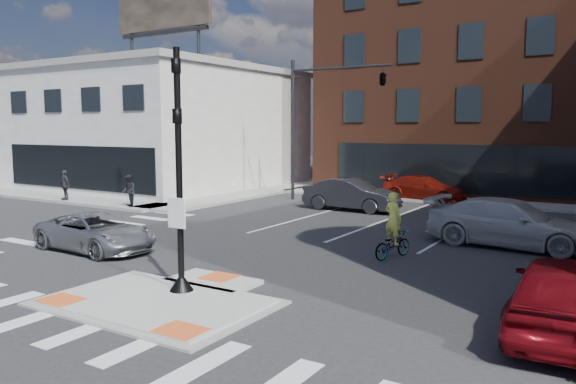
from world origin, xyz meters
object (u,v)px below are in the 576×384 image
Objects in this scene: bg_car_red at (424,188)px; pedestrian_a at (129,191)px; white_pickup at (511,223)px; cyclist at (393,236)px; bg_car_dark at (351,194)px; bg_car_silver at (503,214)px; silver_suv at (96,232)px; red_sedan at (564,294)px; pedestrian_b at (65,185)px.

pedestrian_a is at bearing 140.40° from bg_car_red.
cyclist is (-2.88, -3.85, -0.12)m from white_pickup.
bg_car_dark is at bearing 63.39° from white_pickup.
white_pickup is at bearing 96.99° from bg_car_silver.
silver_suv is 19.53m from bg_car_red.
pedestrian_b is at bearing -18.46° from red_sedan.
cyclist is at bearing 146.87° from white_pickup.
bg_car_silver is at bearing 18.51° from white_pickup.
silver_suv is 0.94× the size of red_sedan.
red_sedan is 1.00× the size of bg_car_dark.
white_pickup is 4.81m from cyclist.
white_pickup reaches higher than silver_suv.
bg_car_silver is at bearing -75.96° from red_sedan.
bg_car_silver is (11.02, 11.46, 0.02)m from silver_suv.
white_pickup is 12.55m from bg_car_red.
bg_car_red is (5.25, 18.81, 0.07)m from silver_suv.
cyclist reaches higher than red_sedan.
red_sedan is at bearing 14.15° from pedestrian_a.
white_pickup is at bearing 36.65° from pedestrian_a.
pedestrian_b reaches higher than white_pickup.
pedestrian_b is at bearing 95.71° from white_pickup.
pedestrian_b reaches higher than red_sedan.
white_pickup is 3.46× the size of pedestrian_b.
bg_car_silver is 0.79× the size of bg_car_red.
pedestrian_b is at bearing 130.23° from bg_car_red.
pedestrian_a reaches higher than red_sedan.
silver_suv is at bearing 170.20° from bg_car_red.
bg_car_silver is (-0.88, 3.30, -0.18)m from white_pickup.
pedestrian_a is at bearing 43.38° from silver_suv.
bg_car_dark is (-8.56, 4.99, -0.03)m from white_pickup.
cyclist is at bearing 4.07° from pedestrian_b.
bg_car_red is (1.91, 5.66, -0.09)m from bg_car_dark.
white_pickup is at bearing -119.61° from bg_car_dark.
cyclist is (-5.42, 4.52, -0.11)m from red_sedan.
bg_car_red is at bearing -66.51° from red_sedan.
white_pickup is 2.69× the size of cyclist.
white_pickup reaches higher than bg_car_dark.
white_pickup reaches higher than red_sedan.
bg_car_red reaches higher than silver_suv.
bg_car_silver is (7.69, -1.69, -0.15)m from bg_car_dark.
bg_car_silver is (-3.42, 11.68, -0.18)m from red_sedan.
bg_car_red is 20.33m from pedestrian_b.
pedestrian_a is at bearing 12.38° from pedestrian_b.
bg_car_dark is at bearing -52.57° from red_sedan.
white_pickup is 18.33m from pedestrian_a.
pedestrian_a is (-11.66, -11.50, 0.26)m from bg_car_red.
red_sedan is at bearing -159.45° from white_pickup.
pedestrian_b reaches higher than pedestrian_a.
silver_suv is 1.19× the size of bg_car_silver.
pedestrian_b is at bearing 8.78° from cyclist.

